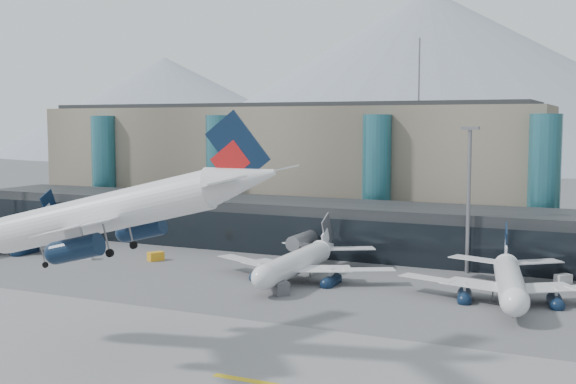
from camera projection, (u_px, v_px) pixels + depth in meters
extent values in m
plane|color=#515154|center=(168.00, 322.00, 95.51)|extent=(900.00, 900.00, 0.00)
cube|color=slate|center=(93.00, 354.00, 81.95)|extent=(400.00, 40.00, 0.04)
cube|color=gold|center=(248.00, 380.00, 73.62)|extent=(8.00, 1.00, 0.02)
cube|color=black|center=(329.00, 227.00, 147.46)|extent=(170.00, 18.00, 10.00)
cube|color=black|center=(312.00, 238.00, 139.51)|extent=(170.00, 0.40, 8.00)
cylinder|color=slate|center=(81.00, 222.00, 160.50)|extent=(2.80, 14.00, 2.80)
cube|color=slate|center=(81.00, 235.00, 160.79)|extent=(1.20, 1.20, 2.40)
cylinder|color=slate|center=(307.00, 238.00, 137.59)|extent=(2.80, 14.00, 2.80)
cube|color=slate|center=(307.00, 254.00, 137.88)|extent=(1.20, 1.20, 2.40)
cube|color=gray|center=(284.00, 166.00, 185.84)|extent=(130.00, 30.00, 30.00)
cube|color=black|center=(284.00, 106.00, 184.34)|extent=(123.50, 28.00, 1.00)
cylinder|color=#296775|center=(104.00, 169.00, 190.21)|extent=(6.40, 6.40, 28.00)
cylinder|color=#296775|center=(219.00, 173.00, 175.63)|extent=(6.40, 6.40, 28.00)
cylinder|color=#296775|center=(377.00, 178.00, 158.97)|extent=(6.40, 6.40, 28.00)
cylinder|color=#296775|center=(544.00, 184.00, 144.40)|extent=(6.40, 6.40, 28.00)
cylinder|color=slate|center=(419.00, 72.00, 169.04)|extent=(0.40, 0.40, 16.00)
cone|color=gray|center=(165.00, 107.00, 543.70)|extent=(320.00, 320.00, 75.00)
cone|color=gray|center=(427.00, 77.00, 458.72)|extent=(400.00, 400.00, 110.00)
cylinder|color=slate|center=(468.00, 202.00, 125.20)|extent=(0.70, 0.70, 25.00)
cube|color=slate|center=(470.00, 128.00, 123.97)|extent=(3.00, 1.20, 0.60)
cylinder|color=silver|center=(120.00, 197.00, 80.49)|extent=(26.81, 8.03, 4.38)
ellipsoid|color=silver|center=(19.00, 194.00, 84.28)|extent=(6.69, 5.20, 4.38)
cone|color=silver|center=(264.00, 200.00, 75.60)|extent=(8.10, 5.39, 4.38)
cube|color=silver|center=(88.00, 214.00, 71.01)|extent=(15.68, 19.35, 0.22)
cylinder|color=#0B1C34|center=(88.00, 233.00, 73.82)|extent=(5.58, 3.12, 2.41)
cube|color=silver|center=(247.00, 203.00, 70.53)|extent=(8.83, 10.17, 0.18)
cube|color=silver|center=(172.00, 196.00, 89.03)|extent=(11.67, 19.95, 0.22)
cylinder|color=#0B1C34|center=(153.00, 215.00, 87.51)|extent=(5.58, 3.12, 2.41)
cube|color=silver|center=(279.00, 193.00, 80.62)|extent=(6.91, 10.53, 0.18)
cube|color=#0B1C34|center=(267.00, 166.00, 75.15)|extent=(6.52, 1.17, 7.72)
cube|color=#B31616|center=(257.00, 179.00, 75.60)|extent=(4.38, 0.91, 4.22)
cylinder|color=slate|center=(49.00, 219.00, 83.42)|extent=(0.18, 0.18, 3.51)
cylinder|color=black|center=(49.00, 232.00, 83.57)|extent=(0.81, 0.38, 0.78)
cylinder|color=black|center=(117.00, 240.00, 78.08)|extent=(1.04, 0.52, 1.00)
cylinder|color=black|center=(141.00, 233.00, 83.10)|extent=(1.04, 0.52, 1.00)
cylinder|color=silver|center=(3.00, 226.00, 148.72)|extent=(7.03, 27.26, 4.47)
cone|color=silver|center=(56.00, 215.00, 164.99)|extent=(5.19, 8.09, 4.47)
cube|color=silver|center=(48.00, 231.00, 147.45)|extent=(19.91, 15.41, 0.22)
cylinder|color=#0B1C34|center=(34.00, 242.00, 146.98)|extent=(2.96, 5.60, 2.46)
cube|color=silver|center=(75.00, 215.00, 163.20)|extent=(10.47, 8.74, 0.18)
cube|color=silver|center=(36.00, 213.00, 166.73)|extent=(10.72, 7.39, 0.18)
cube|color=#0B1C34|center=(56.00, 199.00, 165.00)|extent=(0.91, 6.67, 7.86)
cube|color=silver|center=(53.00, 205.00, 164.05)|extent=(0.74, 4.47, 4.30)
cylinder|color=black|center=(18.00, 247.00, 149.36)|extent=(0.49, 1.05, 1.02)
cylinder|color=silver|center=(300.00, 254.00, 120.86)|extent=(4.34, 23.33, 3.85)
ellipsoid|color=silver|center=(270.00, 267.00, 110.25)|extent=(3.97, 5.47, 3.85)
cone|color=silver|center=(330.00, 240.00, 134.48)|extent=(3.99, 6.72, 3.85)
cube|color=silver|center=(350.00, 260.00, 119.13)|extent=(17.40, 12.40, 0.19)
cylinder|color=#0B1C34|center=(336.00, 272.00, 118.90)|extent=(2.22, 4.69, 2.12)
cube|color=silver|center=(354.00, 240.00, 132.61)|extent=(9.16, 7.11, 0.15)
cube|color=silver|center=(259.00, 253.00, 125.74)|extent=(17.48, 11.87, 0.19)
cylinder|color=#0B1C34|center=(266.00, 266.00, 123.92)|extent=(2.22, 4.69, 2.12)
cube|color=silver|center=(307.00, 237.00, 136.31)|extent=(9.21, 6.86, 0.15)
cube|color=slate|center=(331.00, 223.00, 134.49)|extent=(0.35, 5.76, 6.78)
cube|color=silver|center=(329.00, 230.00, 133.69)|extent=(0.35, 3.85, 3.71)
cylinder|color=slate|center=(280.00, 278.00, 113.67)|extent=(0.16, 0.16, 3.08)
cylinder|color=black|center=(280.00, 287.00, 113.80)|extent=(0.26, 0.69, 0.68)
cylinder|color=black|center=(315.00, 277.00, 121.22)|extent=(0.36, 0.89, 0.88)
cylinder|color=black|center=(289.00, 274.00, 123.06)|extent=(0.36, 0.89, 0.88)
cylinder|color=silver|center=(509.00, 271.00, 106.70)|extent=(8.10, 23.78, 3.89)
ellipsoid|color=silver|center=(514.00, 289.00, 95.38)|extent=(4.82, 6.06, 3.89)
cone|color=silver|center=(505.00, 252.00, 121.24)|extent=(5.05, 7.30, 3.89)
cube|color=silver|center=(568.00, 276.00, 106.33)|extent=(16.96, 14.38, 0.19)
cylinder|color=#0B1C34|center=(554.00, 291.00, 105.72)|extent=(2.96, 5.01, 2.14)
cube|color=silver|center=(534.00, 252.00, 120.07)|extent=(8.91, 8.05, 0.16)
cube|color=silver|center=(452.00, 270.00, 110.43)|extent=(17.66, 9.71, 0.19)
cylinder|color=#0B1C34|center=(465.00, 286.00, 108.83)|extent=(2.96, 5.01, 2.14)
cube|color=silver|center=(476.00, 250.00, 122.36)|extent=(9.32, 5.82, 0.16)
cube|color=#0B1C34|center=(505.00, 234.00, 121.26)|extent=(1.29, 5.75, 6.85)
cube|color=silver|center=(505.00, 241.00, 120.40)|extent=(0.98, 3.87, 3.74)
cylinder|color=slate|center=(512.00, 301.00, 99.02)|extent=(0.16, 0.16, 3.11)
cylinder|color=black|center=(512.00, 311.00, 99.15)|extent=(0.37, 0.72, 0.69)
cylinder|color=black|center=(525.00, 296.00, 107.47)|extent=(0.50, 0.94, 0.89)
cylinder|color=black|center=(492.00, 295.00, 108.61)|extent=(0.50, 0.94, 0.89)
cube|color=silver|center=(84.00, 255.00, 138.54)|extent=(3.66, 3.09, 1.79)
cube|color=orange|center=(156.00, 256.00, 137.54)|extent=(2.93, 3.36, 1.65)
cube|color=#4B4B50|center=(279.00, 287.00, 110.86)|extent=(4.13, 4.08, 2.11)
cube|color=silver|center=(563.00, 279.00, 117.87)|extent=(2.92, 2.96, 1.55)
cube|color=#4B4B50|center=(53.00, 244.00, 151.09)|extent=(3.28, 3.61, 1.80)
cube|color=silver|center=(338.00, 276.00, 120.65)|extent=(1.87, 2.49, 1.29)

